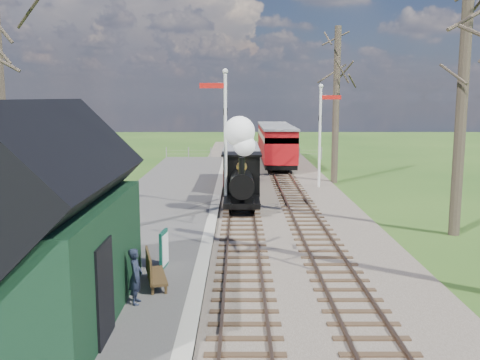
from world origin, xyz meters
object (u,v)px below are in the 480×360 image
object	(u,v)px
semaphore_far	(321,128)
person	(136,276)
bench	(152,270)
red_carriage_b	(273,140)
sign_board	(164,249)
red_carriage_a	(279,147)
locomotive	(241,170)
coach	(241,164)
semaphore_near	(224,130)
station_shed	(44,227)

from	to	relation	value
semaphore_far	person	distance (m)	18.60
bench	red_carriage_b	bearing A→B (deg)	80.22
bench	sign_board	bearing A→B (deg)	86.39
red_carriage_a	semaphore_far	bearing A→B (deg)	-76.40
locomotive	sign_board	distance (m)	8.64
red_carriage_b	bench	bearing A→B (deg)	-99.78
semaphore_far	red_carriage_a	world-z (taller)	semaphore_far
red_carriage_b	coach	bearing A→B (deg)	-101.39
semaphore_far	coach	distance (m)	4.79
sign_board	person	distance (m)	2.71
semaphore_near	coach	xyz separation A→B (m)	(0.77, 5.93, -2.23)
red_carriage_b	bench	world-z (taller)	red_carriage_b
station_shed	red_carriage_a	xyz separation A→B (m)	(6.90, 25.34, -0.63)
semaphore_near	locomotive	size ratio (longest dim) A/B	1.53
semaphore_far	locomotive	size ratio (longest dim) A/B	1.41
coach	red_carriage_b	distance (m)	13.17
person	station_shed	bearing A→B (deg)	115.32
semaphore_far	coach	xyz separation A→B (m)	(-4.37, -0.07, -1.96)
semaphore_near	bench	size ratio (longest dim) A/B	3.95
locomotive	red_carriage_a	xyz separation A→B (m)	(2.61, 13.47, -0.25)
red_carriage_a	sign_board	distance (m)	22.29
station_shed	semaphore_near	distance (m)	12.58
semaphore_far	sign_board	xyz separation A→B (m)	(-6.63, -14.40, -2.62)
red_carriage_a	semaphore_near	bearing A→B (deg)	-104.18
red_carriage_a	red_carriage_b	bearing A→B (deg)	90.00
person	bench	bearing A→B (deg)	-11.57
red_carriage_a	person	size ratio (longest dim) A/B	4.25
station_shed	semaphore_far	world-z (taller)	semaphore_far
station_shed	semaphore_far	size ratio (longest dim) A/B	1.10
semaphore_far	red_carriage_b	distance (m)	13.07
semaphore_near	locomotive	distance (m)	1.89
red_carriage_b	person	bearing A→B (deg)	-99.76
locomotive	sign_board	size ratio (longest dim) A/B	3.80
semaphore_near	red_carriage_b	size ratio (longest dim) A/B	1.10
semaphore_far	bench	world-z (taller)	semaphore_far
locomotive	person	xyz separation A→B (m)	(-2.54, -10.96, -1.03)
coach	red_carriage_b	world-z (taller)	red_carriage_b
semaphore_near	sign_board	distance (m)	9.00
semaphore_near	semaphore_far	distance (m)	7.91
station_shed	red_carriage_a	bearing A→B (deg)	74.77
semaphore_far	person	xyz separation A→B (m)	(-6.92, -17.09, -2.48)
coach	person	xyz separation A→B (m)	(-2.55, -17.01, -0.53)
coach	red_carriage_b	bearing A→B (deg)	78.61
semaphore_near	coach	bearing A→B (deg)	82.60
sign_board	person	size ratio (longest dim) A/B	0.80
sign_board	red_carriage_a	bearing A→B (deg)	77.40
sign_board	locomotive	bearing A→B (deg)	74.80
red_carriage_a	red_carriage_b	size ratio (longest dim) A/B	1.00
coach	bench	size ratio (longest dim) A/B	4.13
station_shed	semaphore_near	bearing A→B (deg)	73.62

